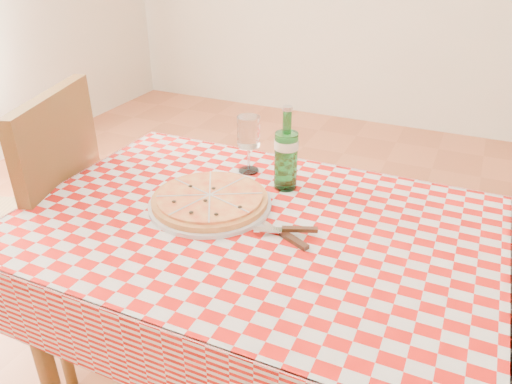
# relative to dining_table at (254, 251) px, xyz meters

# --- Properties ---
(dining_table) EXTENTS (1.20, 0.80, 0.75)m
(dining_table) POSITION_rel_dining_table_xyz_m (0.00, 0.00, 0.00)
(dining_table) COLOR brown
(dining_table) RESTS_ON ground
(tablecloth) EXTENTS (1.30, 0.90, 0.01)m
(tablecloth) POSITION_rel_dining_table_xyz_m (0.00, 0.00, 0.09)
(tablecloth) COLOR #B2100A
(tablecloth) RESTS_ON dining_table
(chair_far) EXTENTS (0.58, 0.58, 1.03)m
(chair_far) POSITION_rel_dining_table_xyz_m (-0.80, -0.02, -0.07)
(chair_far) COLOR brown
(chair_far) RESTS_ON ground
(pizza_plate) EXTENTS (0.44, 0.44, 0.05)m
(pizza_plate) POSITION_rel_dining_table_xyz_m (-0.15, 0.03, 0.12)
(pizza_plate) COLOR #CC8844
(pizza_plate) RESTS_ON tablecloth
(water_bottle) EXTENTS (0.08, 0.08, 0.26)m
(water_bottle) POSITION_rel_dining_table_xyz_m (0.00, 0.23, 0.23)
(water_bottle) COLOR #1A6A27
(water_bottle) RESTS_ON tablecloth
(wine_glass) EXTENTS (0.10, 0.10, 0.19)m
(wine_glass) POSITION_rel_dining_table_xyz_m (-0.15, 0.29, 0.19)
(wine_glass) COLOR white
(wine_glass) RESTS_ON tablecloth
(cutlery) EXTENTS (0.24, 0.20, 0.03)m
(cutlery) POSITION_rel_dining_table_xyz_m (0.09, -0.03, 0.11)
(cutlery) COLOR silver
(cutlery) RESTS_ON tablecloth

